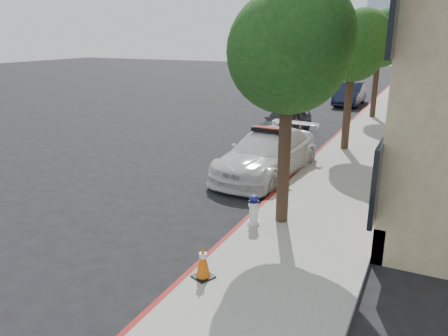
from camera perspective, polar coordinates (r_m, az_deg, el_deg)
ground at (r=13.96m, az=-1.21°, el=-2.29°), size 120.00×120.00×0.00m
sidewalk at (r=22.32m, az=19.14°, el=4.37°), size 3.20×50.00×0.15m
curb_strip at (r=22.54m, az=15.26°, el=4.83°), size 0.12×50.00×0.15m
tree_near at (r=10.19m, az=8.56°, el=14.90°), size 2.92×2.82×5.62m
tree_mid at (r=17.98m, az=16.55°, el=14.92°), size 2.77×2.64×5.43m
tree_far at (r=25.89m, az=19.76°, el=15.59°), size 3.10×3.00×5.81m
police_car at (r=14.84m, az=5.62°, el=1.89°), size 2.58×5.39×1.67m
parked_car_mid at (r=20.83m, az=7.93°, el=6.02°), size 1.82×4.12×1.38m
parked_car_far at (r=31.23m, az=16.13°, el=9.29°), size 1.64×4.58×1.50m
fire_hydrant at (r=10.72m, az=3.90°, el=-5.50°), size 0.32×0.29×0.76m
traffic_cone at (r=8.50m, az=-2.75°, el=-12.09°), size 0.47×0.47×0.68m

